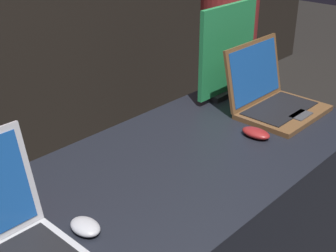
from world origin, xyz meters
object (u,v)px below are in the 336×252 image
Objects in this scene: promo_stand_back at (227,54)px; person_bystander at (227,56)px; laptop_back at (272,96)px; mouse_back at (256,133)px; mouse_front at (85,227)px.

person_bystander is (0.53, 0.38, -0.22)m from promo_stand_back.
person_bystander is (0.53, 0.62, -0.09)m from laptop_back.
laptop_back is at bearing 19.92° from mouse_back.
person_bystander is at bearing 35.72° from promo_stand_back.
mouse_back is at bearing -137.59° from person_bystander.
mouse_front is 1.02m from laptop_back.
mouse_front is at bearing -176.46° from laptop_back.
promo_stand_back is (1.02, 0.30, 0.18)m from mouse_front.
mouse_front is 0.85× the size of mouse_back.
mouse_front is at bearing 178.06° from mouse_back.
person_bystander is (0.78, 0.71, -0.04)m from mouse_back.
mouse_back is (0.77, -0.03, 0.00)m from mouse_front.
laptop_back is 0.89× the size of promo_stand_back.
laptop_back reaches higher than mouse_back.
mouse_front is 0.06× the size of person_bystander.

